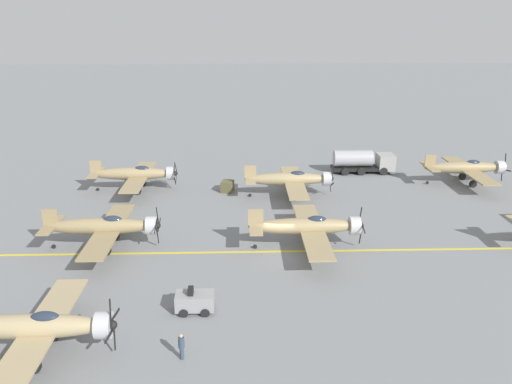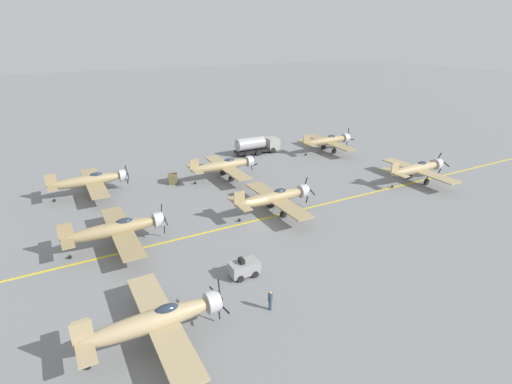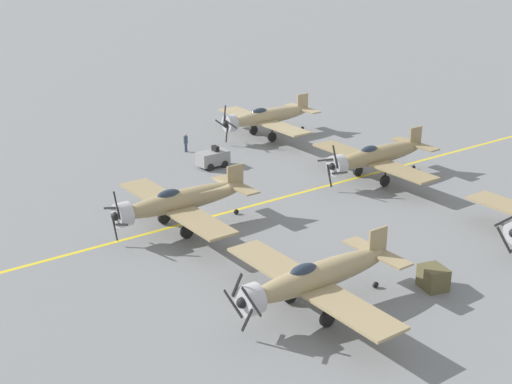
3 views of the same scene
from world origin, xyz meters
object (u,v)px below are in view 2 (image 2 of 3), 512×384
(airplane_near_right, at_px, (156,320))
(airplane_mid_left, at_px, (224,166))
(airplane_mid_center, at_px, (274,198))
(ground_crew_walking, at_px, (270,300))
(airplane_near_center, at_px, (117,229))
(supply_crate_by_tanker, at_px, (173,179))
(airplane_near_left, at_px, (91,181))
(airplane_far_left, at_px, (328,141))
(fuel_tanker, at_px, (257,145))
(airplane_far_center, at_px, (418,169))
(tow_tractor, at_px, (244,268))

(airplane_near_right, xyz_separation_m, airplane_mid_left, (-27.85, 17.60, 0.00))
(airplane_mid_center, bearing_deg, ground_crew_walking, -27.11)
(airplane_near_center, height_order, airplane_near_right, airplane_near_right)
(airplane_near_center, bearing_deg, airplane_mid_left, 121.25)
(ground_crew_walking, relative_size, supply_crate_by_tanker, 1.10)
(airplane_mid_center, relative_size, airplane_near_left, 1.00)
(airplane_mid_center, relative_size, airplane_far_left, 1.00)
(airplane_mid_center, xyz_separation_m, airplane_mid_left, (-13.53, -0.18, 0.00))
(airplane_near_right, relative_size, fuel_tanker, 1.50)
(airplane_far_center, height_order, tow_tractor, airplane_far_center)
(fuel_tanker, bearing_deg, airplane_near_right, -37.11)
(airplane_near_left, bearing_deg, airplane_near_center, -10.94)
(airplane_near_center, relative_size, tow_tractor, 4.62)
(airplane_near_center, distance_m, airplane_far_center, 40.50)
(airplane_near_center, height_order, tow_tractor, airplane_near_center)
(ground_crew_walking, height_order, supply_crate_by_tanker, ground_crew_walking)
(airplane_mid_center, distance_m, airplane_far_center, 22.99)
(airplane_near_left, bearing_deg, ground_crew_walking, 3.22)
(airplane_mid_left, bearing_deg, airplane_near_left, -108.70)
(airplane_far_center, height_order, airplane_far_left, airplane_far_left)
(airplane_far_center, xyz_separation_m, airplane_mid_left, (-14.20, -23.16, 0.00))
(airplane_mid_center, xyz_separation_m, fuel_tanker, (-22.57, 10.13, -0.50))
(supply_crate_by_tanker, bearing_deg, airplane_far_left, 94.16)
(airplane_far_left, bearing_deg, tow_tractor, -62.97)
(airplane_far_center, relative_size, tow_tractor, 4.62)
(airplane_near_left, xyz_separation_m, ground_crew_walking, (30.96, 8.61, -1.10))
(airplane_mid_center, distance_m, ground_crew_walking, 17.51)
(airplane_near_right, xyz_separation_m, tow_tractor, (-4.55, 8.87, -1.22))
(airplane_near_center, relative_size, airplane_far_center, 1.00)
(airplane_mid_left, distance_m, supply_crate_by_tanker, 7.51)
(airplane_near_right, bearing_deg, airplane_near_left, -174.32)
(airplane_near_right, height_order, ground_crew_walking, airplane_near_right)
(airplane_near_right, height_order, airplane_mid_left, airplane_near_right)
(airplane_far_center, xyz_separation_m, airplane_near_right, (13.65, -40.77, -0.00))
(airplane_mid_left, relative_size, fuel_tanker, 1.50)
(airplane_mid_center, bearing_deg, airplane_mid_left, -174.36)
(tow_tractor, xyz_separation_m, ground_crew_walking, (5.05, -0.34, 0.12))
(airplane_far_left, bearing_deg, airplane_near_right, -65.86)
(airplane_mid_left, height_order, fuel_tanker, airplane_mid_left)
(airplane_mid_center, distance_m, fuel_tanker, 24.75)
(airplane_mid_left, xyz_separation_m, ground_crew_walking, (28.35, -9.08, -1.10))
(ground_crew_walking, bearing_deg, supply_crate_by_tanker, 176.32)
(airplane_far_center, height_order, supply_crate_by_tanker, airplane_far_center)
(airplane_near_right, height_order, airplane_near_left, airplane_near_right)
(airplane_far_center, height_order, ground_crew_walking, airplane_far_center)
(fuel_tanker, xyz_separation_m, tow_tractor, (32.34, -19.05, -0.72))
(airplane_near_right, bearing_deg, airplane_far_left, 134.56)
(airplane_mid_center, xyz_separation_m, supply_crate_by_tanker, (-15.41, -7.31, -1.38))
(airplane_near_center, relative_size, airplane_mid_left, 1.00)
(airplane_far_left, bearing_deg, airplane_mid_center, -65.68)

